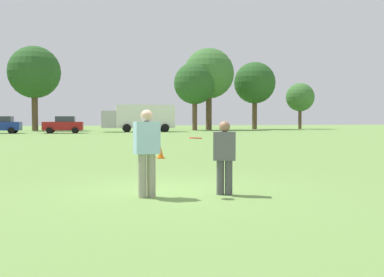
{
  "coord_description": "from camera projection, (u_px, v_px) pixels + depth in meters",
  "views": [
    {
      "loc": [
        -1.91,
        -10.03,
        1.63
      ],
      "look_at": [
        0.56,
        0.24,
        1.16
      ],
      "focal_mm": 43.45,
      "sensor_mm": 36.0,
      "label": 1
    }
  ],
  "objects": [
    {
      "name": "ground_plane",
      "position": [
        170.0,
        192.0,
        10.26
      ],
      "size": [
        183.17,
        183.17,
        0.0
      ],
      "primitive_type": "plane",
      "color": "#6B9347"
    },
    {
      "name": "player_thrower",
      "position": [
        147.0,
        148.0,
        9.48
      ],
      "size": [
        0.54,
        0.36,
        1.8
      ],
      "color": "gray",
      "rests_on": "ground"
    },
    {
      "name": "player_defender",
      "position": [
        225.0,
        154.0,
        9.82
      ],
      "size": [
        0.53,
        0.41,
        1.56
      ],
      "color": "#4C4C51",
      "rests_on": "ground"
    },
    {
      "name": "frisbee",
      "position": [
        195.0,
        138.0,
        9.55
      ],
      "size": [
        0.27,
        0.27,
        0.04
      ],
      "color": "#E54C33"
    },
    {
      "name": "traffic_cone",
      "position": [
        161.0,
        153.0,
        18.75
      ],
      "size": [
        0.32,
        0.32,
        0.48
      ],
      "color": "#D8590C",
      "rests_on": "ground"
    },
    {
      "name": "parked_car_mid_left",
      "position": [
        1.0,
        125.0,
        49.09
      ],
      "size": [
        4.31,
        2.42,
        1.82
      ],
      "color": "navy",
      "rests_on": "ground"
    },
    {
      "name": "parked_car_center",
      "position": [
        64.0,
        125.0,
        49.84
      ],
      "size": [
        4.31,
        2.42,
        1.82
      ],
      "color": "maroon",
      "rests_on": "ground"
    },
    {
      "name": "box_truck",
      "position": [
        140.0,
        117.0,
        54.76
      ],
      "size": [
        8.64,
        3.36,
        3.18
      ],
      "color": "white",
      "rests_on": "ground"
    },
    {
      "name": "tree_center_elm",
      "position": [
        34.0,
        72.0,
        59.96
      ],
      "size": [
        6.73,
        6.73,
        10.93
      ],
      "color": "brown",
      "rests_on": "ground"
    },
    {
      "name": "tree_east_birch",
      "position": [
        195.0,
        84.0,
        61.48
      ],
      "size": [
        5.55,
        5.55,
        9.02
      ],
      "color": "brown",
      "rests_on": "ground"
    },
    {
      "name": "tree_east_oak",
      "position": [
        209.0,
        74.0,
        63.2
      ],
      "size": [
        6.86,
        6.86,
        11.15
      ],
      "color": "brown",
      "rests_on": "ground"
    },
    {
      "name": "tree_far_east_pine",
      "position": [
        255.0,
        83.0,
        66.82
      ],
      "size": [
        5.97,
        5.97,
        9.7
      ],
      "color": "brown",
      "rests_on": "ground"
    },
    {
      "name": "tree_far_west_pine",
      "position": [
        300.0,
        97.0,
        68.76
      ],
      "size": [
        4.21,
        4.21,
        6.83
      ],
      "color": "brown",
      "rests_on": "ground"
    }
  ]
}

